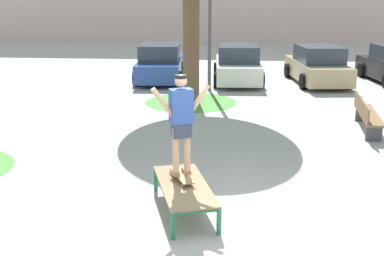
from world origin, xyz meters
The scene contains 9 objects.
ground_plane centered at (0.00, 0.00, 0.00)m, with size 120.00×120.00×0.00m, color #A8A8A3.
skate_box centered at (-0.75, 0.41, 0.41)m, with size 1.28×2.04×0.46m.
skateboard centered at (-0.81, 0.61, 0.54)m, with size 0.52×0.81×0.09m.
skater centered at (-0.82, 0.61, 1.53)m, with size 0.94×0.49×1.69m.
grass_patch_mid_back centered at (-1.35, 8.53, 0.00)m, with size 3.04×3.04×0.01m, color #519342.
car_blue centered at (-2.97, 12.49, 0.69)m, with size 2.12×4.30×1.50m.
car_white centered at (0.19, 12.38, 0.69)m, with size 2.05×4.27×1.50m.
car_tan centered at (3.36, 12.40, 0.69)m, with size 2.28×4.37×1.50m.
park_bench centered at (3.51, 5.58, 0.45)m, with size 0.70×2.43×0.83m.
Camera 1 is at (-0.00, -6.77, 3.49)m, focal length 44.36 mm.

